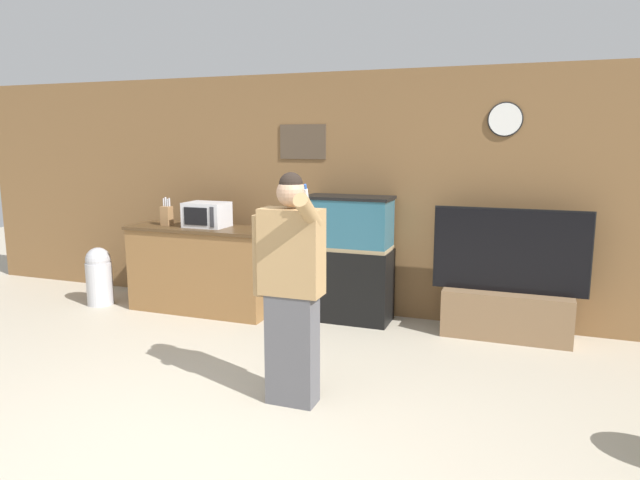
# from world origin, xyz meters

# --- Properties ---
(ground_plane) EXTENTS (18.00, 18.00, 0.00)m
(ground_plane) POSITION_xyz_m (0.00, 0.00, 0.00)
(ground_plane) COLOR #B2A893
(wall_back_paneled) EXTENTS (10.00, 0.08, 2.60)m
(wall_back_paneled) POSITION_xyz_m (0.00, 3.15, 1.30)
(wall_back_paneled) COLOR brown
(wall_back_paneled) RESTS_ON ground_plane
(counter_island) EXTENTS (1.63, 0.58, 0.95)m
(counter_island) POSITION_xyz_m (-1.48, 2.59, 0.48)
(counter_island) COLOR brown
(counter_island) RESTS_ON ground_plane
(microwave) EXTENTS (0.45, 0.34, 0.27)m
(microwave) POSITION_xyz_m (-1.41, 2.61, 1.08)
(microwave) COLOR silver
(microwave) RESTS_ON counter_island
(knife_block) EXTENTS (0.10, 0.10, 0.32)m
(knife_block) POSITION_xyz_m (-1.89, 2.56, 1.07)
(knife_block) COLOR olive
(knife_block) RESTS_ON counter_island
(aquarium_on_stand) EXTENTS (0.91, 0.43, 1.32)m
(aquarium_on_stand) POSITION_xyz_m (0.15, 2.83, 0.66)
(aquarium_on_stand) COLOR black
(aquarium_on_stand) RESTS_ON ground_plane
(tv_on_stand) EXTENTS (1.44, 0.40, 1.25)m
(tv_on_stand) POSITION_xyz_m (1.75, 2.83, 0.37)
(tv_on_stand) COLOR brown
(tv_on_stand) RESTS_ON ground_plane
(person_standing) EXTENTS (0.53, 0.40, 1.67)m
(person_standing) POSITION_xyz_m (0.35, 0.83, 0.87)
(person_standing) COLOR #515156
(person_standing) RESTS_ON ground_plane
(trash_bin) EXTENTS (0.29, 0.29, 0.67)m
(trash_bin) POSITION_xyz_m (-2.73, 2.38, 0.34)
(trash_bin) COLOR #B7B7BC
(trash_bin) RESTS_ON ground_plane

